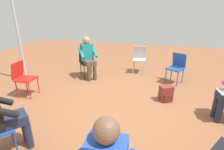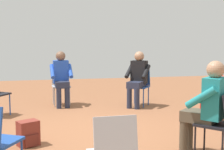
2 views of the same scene
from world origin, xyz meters
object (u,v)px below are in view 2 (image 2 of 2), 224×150
Objects in this scene: chair_south at (218,95)px; person_in_blue at (61,76)px; chair_southeast at (140,84)px; person_in_black at (138,76)px; chair_east at (61,83)px; chair_southwest at (220,120)px; backpack_near_laptop_user at (28,135)px; person_in_teal at (207,103)px.

person_in_blue reaches higher than chair_south.
person_in_blue reaches higher than chair_southeast.
chair_southeast is at bearing -90.00° from person_in_black.
chair_east is 0.69× the size of person_in_black.
person_in_blue is (0.28, 1.77, 0.20)m from chair_southeast.
chair_east is 4.21m from chair_southwest.
chair_south is 3.39m from backpack_near_laptop_user.
chair_south is 0.69× the size of person_in_black.
person_in_black reaches higher than chair_south.
chair_south is at bearing 18.06° from chair_southwest.
backpack_near_laptop_user is (-2.80, 0.58, -0.34)m from chair_east.
person_in_blue reaches higher than chair_southwest.
person_in_black is at bearing 162.65° from person_in_blue.
chair_southeast is at bearing 167.55° from person_in_blue.
chair_east is 2.88m from backpack_near_laptop_user.
chair_southeast is 0.69× the size of person_in_teal.
person_in_black is 1.72m from person_in_blue.
person_in_teal is at bearing 125.32° from chair_southeast.
chair_east is at bearing 72.43° from person_in_teal.
person_in_teal is 1.00× the size of person_in_blue.
person_in_black is 3.10m from person_in_teal.
chair_southwest is at bearing 127.29° from chair_southeast.
person_in_black reaches higher than chair_southwest.
backpack_near_laptop_user is (-0.63, 3.31, -0.34)m from chair_south.
backpack_near_laptop_user is (-2.36, 2.37, -0.34)m from chair_southeast.
person_in_black and person_in_teal have the same top height.
person_in_teal is at bearing -111.25° from backpack_near_laptop_user.
chair_east is 1.00× the size of chair_southwest.
person_in_black is at bearing 157.52° from chair_east.
chair_south is at bearing 140.04° from person_in_blue.
person_in_teal reaches higher than chair_southeast.
chair_east and chair_southwest have the same top height.
person_in_teal is 3.44× the size of backpack_near_laptop_user.
chair_southeast is at bearing 46.12° from person_in_teal.
backpack_near_laptop_user is (-2.64, 0.59, -0.54)m from person_in_blue.
person_in_blue is at bearing 49.92° from chair_south.
chair_southwest is 2.36× the size of backpack_near_laptop_user.
person_in_black is 3.22m from backpack_near_laptop_user.
chair_southeast is 1.80m from person_in_blue.
chair_southwest is 3.24m from person_in_black.
person_in_teal is at bearing 90.00° from chair_southwest.
chair_southeast is at bearing 25.08° from chair_south.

